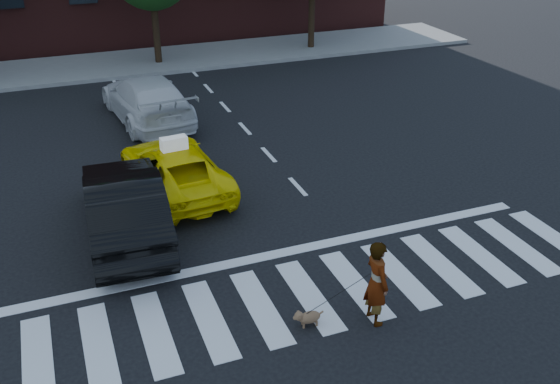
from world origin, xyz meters
name	(u,v)px	position (x,y,z in m)	size (l,w,h in m)	color
ground	(309,296)	(0.00, 0.00, 0.00)	(120.00, 120.00, 0.00)	black
crosswalk	(309,295)	(0.00, 0.00, 0.01)	(13.00, 2.40, 0.01)	silver
stop_line	(279,253)	(0.00, 1.60, 0.01)	(12.00, 0.30, 0.01)	silver
sidewalk_far	(145,62)	(0.00, 17.50, 0.07)	(30.00, 4.00, 0.15)	slate
taxi	(175,168)	(-1.40, 5.38, 0.61)	(2.02, 4.38, 1.22)	#F9E005
black_sedan	(125,205)	(-2.91, 3.57, 0.77)	(1.63, 4.69, 1.54)	black
white_suv	(147,99)	(-1.12, 10.64, 0.75)	(2.09, 5.14, 1.49)	silver
woman	(377,282)	(0.81, -1.10, 0.84)	(0.61, 0.40, 1.68)	#999999
dog	(307,317)	(-0.39, -0.81, 0.19)	(0.57, 0.28, 0.33)	#98814D
taxi_sign	(174,143)	(-1.40, 5.18, 1.38)	(0.65, 0.28, 0.32)	white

